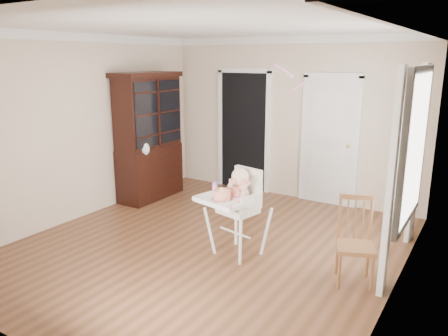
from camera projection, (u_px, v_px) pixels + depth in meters
The scene contains 16 objects.
floor at pixel (209, 245), 5.64m from camera, with size 5.00×5.00×0.00m, color #52331C.
ceiling at pixel (207, 27), 4.98m from camera, with size 5.00×5.00×0.00m, color white.
wall_back at pixel (291, 119), 7.36m from camera, with size 4.50×4.50×0.00m, color beige.
wall_left at pixel (82, 128), 6.46m from camera, with size 5.00×5.00×0.00m, color beige.
wall_right at pixel (404, 166), 4.15m from camera, with size 5.00×5.00×0.00m, color beige.
crown_molding at pixel (207, 32), 4.99m from camera, with size 4.50×5.00×0.12m, color white, non-canonical shape.
doorway at pixel (244, 129), 7.87m from camera, with size 1.06×0.05×2.22m.
closet_door at pixel (329, 142), 7.06m from camera, with size 0.96×0.09×2.13m.
window_right at pixel (410, 156), 4.86m from camera, with size 0.13×1.84×2.30m.
high_chair at pixel (238, 202), 5.23m from camera, with size 0.76×0.88×1.09m.
baby at pixel (240, 189), 5.21m from camera, with size 0.31×0.28×0.50m.
cake at pixel (222, 195), 5.05m from camera, with size 0.26×0.26×0.12m.
sippy_cup at pixel (215, 187), 5.31m from camera, with size 0.07×0.07×0.17m.
china_cabinet at pixel (149, 137), 7.35m from camera, with size 0.56×1.26×2.13m.
dining_chair at pixel (355, 244), 4.63m from camera, with size 0.50×0.50×0.94m.
streamer at pixel (283, 70), 5.43m from camera, with size 0.03×0.50×0.02m, color pink, non-canonical shape.
Camera 1 is at (2.93, -4.33, 2.35)m, focal length 35.00 mm.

